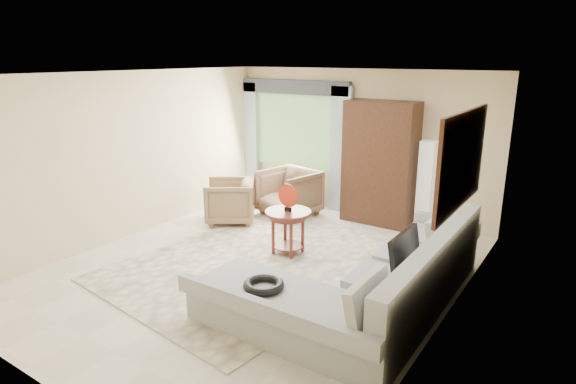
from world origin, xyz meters
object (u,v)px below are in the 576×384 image
Objects in this scene: floor_lamp at (426,186)px; tv_screen at (405,253)px; armoire at (380,163)px; armchair_right at (289,193)px; coffee_table at (288,232)px; potted_plant at (264,185)px; armchair_left at (230,201)px; sectional_sofa at (375,289)px.

tv_screen is at bearing -75.93° from floor_lamp.
tv_screen is 3.13m from armoire.
floor_lamp is at bearing 28.05° from armchair_right.
coffee_table is at bearing -44.05° from armchair_right.
potted_plant is (-2.07, 2.19, -0.09)m from coffee_table.
floor_lamp is at bearing 104.07° from tv_screen.
armchair_right is at bearing 108.46° from armchair_left.
armchair_left is (-3.64, 1.28, -0.34)m from tv_screen.
tv_screen is at bearing -35.03° from potted_plant.
armchair_left is (-1.64, 0.63, 0.03)m from coffee_table.
armchair_left is 0.89× the size of armchair_right.
tv_screen reaches higher than sectional_sofa.
armoire reaches higher than sectional_sofa.
potted_plant is at bearing 179.09° from floor_lamp.
tv_screen is 1.42× the size of potted_plant.
tv_screen is 0.49× the size of floor_lamp.
armchair_left is 1.10m from armchair_right.
armchair_right is (-2.72, 2.33, 0.14)m from sectional_sofa.
armchair_left is 0.39× the size of armoire.
armchair_left is at bearing -113.57° from armchair_right.
armoire reaches higher than armchair_right.
tv_screen reaches higher than armchair_right.
sectional_sofa is 3.72× the size of armchair_right.
floor_lamp reaches higher than tv_screen.
floor_lamp is at bearing 4.29° from armoire.
armchair_left is 3.32m from floor_lamp.
tv_screen is 1.11× the size of coffee_table.
floor_lamp reaches higher than armchair_right.
armoire is at bearing 33.62° from armchair_right.
armchair_left reaches higher than potted_plant.
armchair_left is 1.63m from potted_plant.
coffee_table is at bearing 33.82° from armchair_left.
sectional_sofa is 3.03m from floor_lamp.
armchair_right reaches higher than coffee_table.
armchair_right is (-0.99, 1.51, 0.07)m from coffee_table.
sectional_sofa reaches higher than armchair_right.
armchair_right is at bearing 139.43° from sectional_sofa.
coffee_table is at bearing -121.15° from floor_lamp.
sectional_sofa is 5.19× the size of coffee_table.
sectional_sofa is at bearing -81.67° from floor_lamp.
potted_plant is at bearing 159.85° from armchair_left.
floor_lamp is at bearing 98.33° from sectional_sofa.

